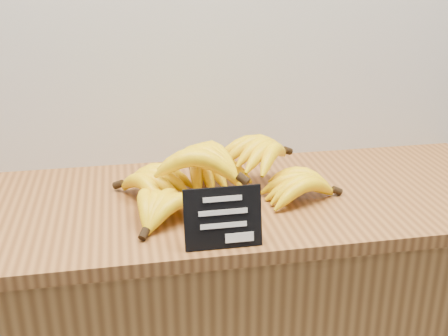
% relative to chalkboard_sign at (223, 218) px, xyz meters
% --- Properties ---
extents(counter_top, '(1.46, 0.54, 0.03)m').
position_rel_chalkboard_sign_xyz_m(counter_top, '(0.04, 0.23, -0.07)').
color(counter_top, '#925C2D').
rests_on(counter_top, counter).
extents(chalkboard_sign, '(0.15, 0.03, 0.12)m').
position_rel_chalkboard_sign_xyz_m(chalkboard_sign, '(0.00, 0.00, 0.00)').
color(chalkboard_sign, black).
rests_on(chalkboard_sign, counter_top).
extents(banana_pile, '(0.54, 0.35, 0.13)m').
position_rel_chalkboard_sign_xyz_m(banana_pile, '(0.02, 0.22, -0.01)').
color(banana_pile, yellow).
rests_on(banana_pile, counter_top).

